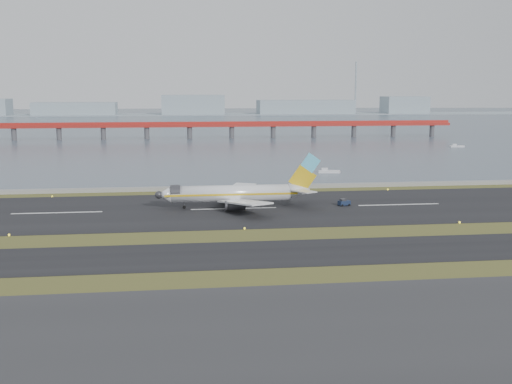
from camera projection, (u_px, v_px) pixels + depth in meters
The scene contains 12 objects.
ground at pixel (249, 238), 120.03m from camera, with size 1000.00×1000.00×0.00m, color #344017.
apron_strip at pixel (312, 358), 66.17m from camera, with size 1000.00×50.00×0.10m, color #2B2B2D.
taxiway_strip at pixel (257, 254), 108.28m from camera, with size 1000.00×18.00×0.10m, color black.
runway_strip at pixel (234, 209), 149.40m from camera, with size 1000.00×45.00×0.10m, color black.
seawall at pixel (223, 188), 178.71m from camera, with size 1000.00×2.50×1.00m, color gray.
bay_water at pixel (188, 121), 570.46m from camera, with size 1400.00×800.00×1.30m, color #42535E.
red_pier at pixel (232, 126), 366.25m from camera, with size 260.00×5.00×10.20m.
far_shoreline at pixel (196, 109), 727.93m from camera, with size 1400.00×80.00×60.50m.
airliner at pixel (237, 193), 150.30m from camera, with size 38.52×32.89×12.80m.
pushback_tug at pixel (344, 203), 153.04m from camera, with size 3.07×2.23×1.77m.
workboat_near at pixel (328, 171), 214.21m from camera, with size 7.43×3.26×1.74m.
workboat_far at pixel (457, 146), 310.83m from camera, with size 6.86×2.76×1.62m.
Camera 1 is at (-13.92, -116.36, 27.42)m, focal length 45.00 mm.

